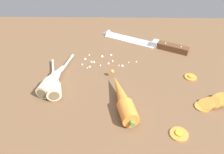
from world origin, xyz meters
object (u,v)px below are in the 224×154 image
object	(u,v)px
carrot_slice_stray_near	(191,77)
parsnip_mid_left	(54,78)
chefs_knife	(141,41)
whole_carrot	(123,98)
carrot_slice_stray_mid	(179,134)
carrot_slice_stack	(212,103)
parsnip_front	(53,82)

from	to	relation	value
carrot_slice_stray_near	parsnip_mid_left	bearing A→B (deg)	-175.51
chefs_knife	parsnip_mid_left	distance (cm)	37.07
whole_carrot	carrot_slice_stray_near	world-z (taller)	whole_carrot
parsnip_mid_left	carrot_slice_stray_near	size ratio (longest dim) A/B	5.89
parsnip_mid_left	carrot_slice_stray_mid	size ratio (longest dim) A/B	4.98
whole_carrot	carrot_slice_stack	distance (cm)	23.35
whole_carrot	parsnip_mid_left	xyz separation A→B (cm)	(-19.72, 8.39, -0.12)
whole_carrot	parsnip_front	world-z (taller)	whole_carrot
whole_carrot	parsnip_mid_left	world-z (taller)	whole_carrot
carrot_slice_stray_mid	carrot_slice_stack	bearing A→B (deg)	43.18
carrot_slice_stack	parsnip_mid_left	bearing A→B (deg)	169.02
parsnip_mid_left	carrot_slice_stray_mid	distance (cm)	37.33
parsnip_mid_left	carrot_slice_stray_near	xyz separation A→B (cm)	(40.66, 3.20, -1.62)
chefs_knife	whole_carrot	world-z (taller)	whole_carrot
carrot_slice_stray_near	parsnip_front	bearing A→B (deg)	-173.29
chefs_knife	carrot_slice_stray_near	size ratio (longest dim) A/B	8.97
parsnip_mid_left	carrot_slice_stray_mid	bearing A→B (deg)	-29.22
whole_carrot	carrot_slice_stray_mid	bearing A→B (deg)	-37.43
carrot_slice_stack	chefs_knife	bearing A→B (deg)	115.29
carrot_slice_stack	carrot_slice_stray_mid	size ratio (longest dim) A/B	2.17
chefs_knife	parsnip_front	world-z (taller)	parsnip_front
whole_carrot	carrot_slice_stray_near	bearing A→B (deg)	28.96
carrot_slice_stack	carrot_slice_stray_near	xyz separation A→B (cm)	(-2.39, 11.55, -0.59)
carrot_slice_stack	carrot_slice_stray_near	bearing A→B (deg)	101.68
chefs_knife	whole_carrot	xyz separation A→B (cm)	(-7.52, -33.49, 1.45)
whole_carrot	carrot_slice_stack	size ratio (longest dim) A/B	2.33
carrot_slice_stray_mid	parsnip_mid_left	bearing A→B (deg)	150.78
parsnip_front	carrot_slice_stray_near	bearing A→B (deg)	6.71
parsnip_front	carrot_slice_stray_near	xyz separation A→B (cm)	(40.39, 4.75, -1.62)
carrot_slice_stray_near	carrot_slice_stray_mid	size ratio (longest dim) A/B	0.84
whole_carrot	carrot_slice_stray_near	distance (cm)	23.99
whole_carrot	carrot_slice_stray_mid	distance (cm)	16.24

